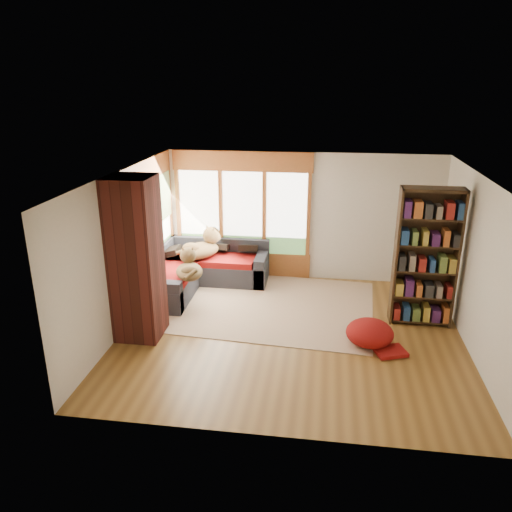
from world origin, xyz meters
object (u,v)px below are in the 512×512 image
(bookshelf, at_px, (426,258))
(area_rug, at_px, (268,305))
(sectional_sofa, at_px, (199,272))
(dog_tan, at_px, (202,245))
(brick_chimney, at_px, (136,260))
(pouf, at_px, (370,332))
(dog_brindle, at_px, (189,266))

(bookshelf, bearing_deg, area_rug, 173.38)
(sectional_sofa, relative_size, dog_tan, 2.11)
(brick_chimney, bearing_deg, dog_tan, 78.42)
(sectional_sofa, bearing_deg, pouf, -29.00)
(sectional_sofa, height_order, dog_brindle, dog_brindle)
(dog_tan, bearing_deg, area_rug, -82.92)
(area_rug, bearing_deg, brick_chimney, -144.42)
(sectional_sofa, distance_m, dog_brindle, 0.94)
(brick_chimney, bearing_deg, area_rug, 35.58)
(bookshelf, distance_m, dog_brindle, 4.08)
(brick_chimney, relative_size, bookshelf, 1.11)
(pouf, xyz_separation_m, dog_brindle, (-3.17, 1.04, 0.54))
(dog_brindle, bearing_deg, pouf, -126.15)
(pouf, height_order, dog_tan, dog_tan)
(sectional_sofa, distance_m, pouf, 3.71)
(brick_chimney, height_order, area_rug, brick_chimney)
(brick_chimney, bearing_deg, bookshelf, 13.23)
(bookshelf, bearing_deg, brick_chimney, -166.77)
(dog_brindle, bearing_deg, bookshelf, -110.15)
(bookshelf, height_order, pouf, bookshelf)
(sectional_sofa, xyz_separation_m, pouf, (3.20, -1.86, -0.09))
(brick_chimney, xyz_separation_m, pouf, (3.65, 0.18, -1.09))
(pouf, bearing_deg, bookshelf, 44.86)
(pouf, distance_m, dog_tan, 3.86)
(brick_chimney, distance_m, sectional_sofa, 2.32)
(area_rug, xyz_separation_m, dog_brindle, (-1.43, -0.15, 0.74))
(brick_chimney, xyz_separation_m, sectional_sofa, (0.45, 2.05, -1.00))
(sectional_sofa, relative_size, area_rug, 0.59)
(area_rug, relative_size, bookshelf, 1.60)
(sectional_sofa, relative_size, bookshelf, 0.94)
(area_rug, relative_size, dog_brindle, 4.34)
(bookshelf, bearing_deg, sectional_sofa, 166.54)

